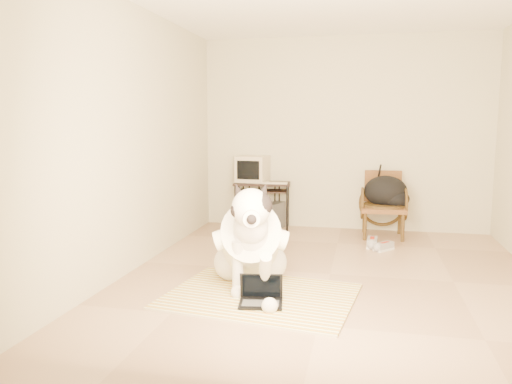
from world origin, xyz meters
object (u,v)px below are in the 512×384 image
(rattan_chair, at_px, (383,204))
(computer_desk, at_px, (262,189))
(laptop, at_px, (261,296))
(pc_tower, at_px, (274,216))
(crt_monitor, at_px, (253,169))
(backpack, at_px, (387,193))
(dog, at_px, (251,244))

(rattan_chair, bearing_deg, computer_desk, 175.67)
(laptop, bearing_deg, pc_tower, 98.36)
(crt_monitor, relative_size, backpack, 0.78)
(computer_desk, relative_size, crt_monitor, 1.85)
(crt_monitor, distance_m, backpack, 1.91)
(crt_monitor, height_order, rattan_chair, crt_monitor)
(laptop, relative_size, crt_monitor, 0.85)
(dog, xyz_separation_m, rattan_chair, (1.25, 2.44, 0.02))
(crt_monitor, relative_size, rattan_chair, 0.53)
(computer_desk, bearing_deg, laptop, -78.47)
(crt_monitor, bearing_deg, pc_tower, -11.61)
(computer_desk, height_order, rattan_chair, rattan_chair)
(pc_tower, xyz_separation_m, backpack, (1.56, -0.13, 0.40))
(dog, relative_size, computer_desk, 1.63)
(dog, relative_size, backpack, 2.34)
(crt_monitor, distance_m, pc_tower, 0.74)
(computer_desk, relative_size, pc_tower, 1.96)
(laptop, distance_m, computer_desk, 3.09)
(pc_tower, distance_m, backpack, 1.61)
(laptop, height_order, backpack, backpack)
(computer_desk, distance_m, backpack, 1.73)
(dog, relative_size, crt_monitor, 3.01)
(pc_tower, distance_m, rattan_chair, 1.53)
(dog, distance_m, laptop, 0.58)
(pc_tower, bearing_deg, backpack, -4.81)
(dog, xyz_separation_m, laptop, (0.18, -0.43, -0.34))
(rattan_chair, bearing_deg, pc_tower, 174.70)
(computer_desk, relative_size, rattan_chair, 0.98)
(laptop, bearing_deg, dog, 113.23)
(crt_monitor, xyz_separation_m, pc_tower, (0.32, -0.07, -0.66))
(computer_desk, xyz_separation_m, pc_tower, (0.17, 0.01, -0.38))
(laptop, bearing_deg, rattan_chair, 69.63)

